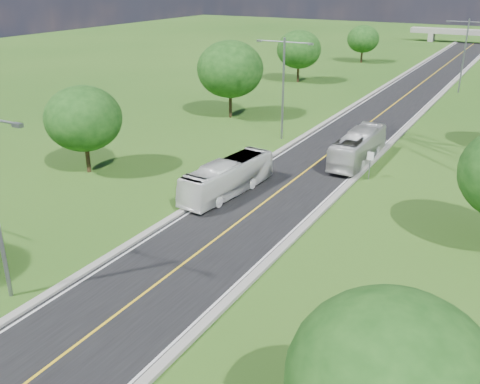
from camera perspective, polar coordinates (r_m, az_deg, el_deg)
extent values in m
plane|color=#255016|center=(66.75, 14.78, 8.00)|extent=(260.00, 260.00, 0.00)
cube|color=black|center=(72.42, 16.08, 8.97)|extent=(8.00, 150.00, 0.06)
cube|color=gray|center=(73.47, 12.85, 9.53)|extent=(0.50, 150.00, 0.22)
cube|color=gray|center=(71.57, 19.40, 8.50)|extent=(0.50, 150.00, 0.22)
cylinder|color=slate|center=(44.69, 13.67, 2.78)|extent=(0.08, 0.08, 2.40)
cube|color=white|center=(44.41, 13.75, 3.74)|extent=(0.55, 0.04, 0.70)
cube|color=gray|center=(145.95, 19.74, 15.28)|extent=(1.20, 3.00, 2.00)
cube|color=gray|center=(144.34, 23.84, 15.30)|extent=(30.00, 3.00, 1.20)
cube|color=slate|center=(25.24, -22.65, 6.60)|extent=(0.50, 0.25, 0.18)
cylinder|color=slate|center=(53.80, 4.61, 10.80)|extent=(0.22, 0.22, 10.00)
cylinder|color=slate|center=(53.68, 3.36, 15.78)|extent=(2.80, 0.12, 0.12)
cylinder|color=slate|center=(52.51, 6.21, 15.55)|extent=(2.80, 0.12, 0.12)
cube|color=slate|center=(54.27, 2.09, 15.82)|extent=(0.50, 0.25, 0.18)
cube|color=slate|center=(52.01, 7.56, 15.37)|extent=(0.50, 0.25, 0.18)
cylinder|color=slate|center=(82.17, 22.76, 13.18)|extent=(0.22, 0.22, 10.00)
cylinder|color=slate|center=(81.89, 22.25, 16.49)|extent=(2.80, 0.12, 0.12)
cylinder|color=slate|center=(81.54, 24.25, 16.18)|extent=(2.80, 0.12, 0.12)
cube|color=slate|center=(82.08, 21.32, 16.60)|extent=(0.50, 0.25, 0.18)
cylinder|color=black|center=(46.81, -15.94, 3.63)|extent=(0.36, 0.36, 2.70)
ellipsoid|color=#153E11|center=(45.91, -16.37, 7.53)|extent=(6.30, 6.30, 5.36)
cylinder|color=black|center=(62.94, -1.03, 9.41)|extent=(0.36, 0.36, 3.24)
ellipsoid|color=#153E11|center=(62.18, -1.06, 12.97)|extent=(7.56, 7.56, 6.43)
cylinder|color=black|center=(84.89, 6.21, 12.53)|extent=(0.36, 0.36, 2.88)
ellipsoid|color=#153E11|center=(84.38, 6.31, 14.88)|extent=(6.72, 6.72, 5.71)
cylinder|color=black|center=(106.38, 12.85, 13.98)|extent=(0.36, 0.36, 2.52)
ellipsoid|color=#153E11|center=(106.01, 13.00, 15.62)|extent=(5.88, 5.88, 5.00)
ellipsoid|color=#153E11|center=(17.04, 15.90, -18.92)|extent=(6.30, 6.30, 5.36)
imported|color=silver|center=(48.47, 12.49, 4.70)|extent=(2.35, 9.86, 2.74)
imported|color=white|center=(40.34, -1.32, 1.58)|extent=(3.08, 9.66, 2.65)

